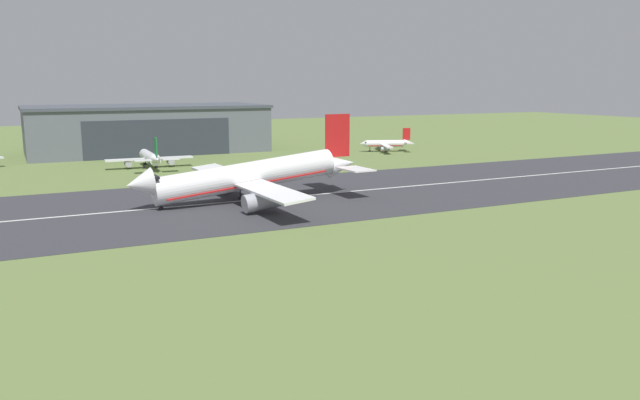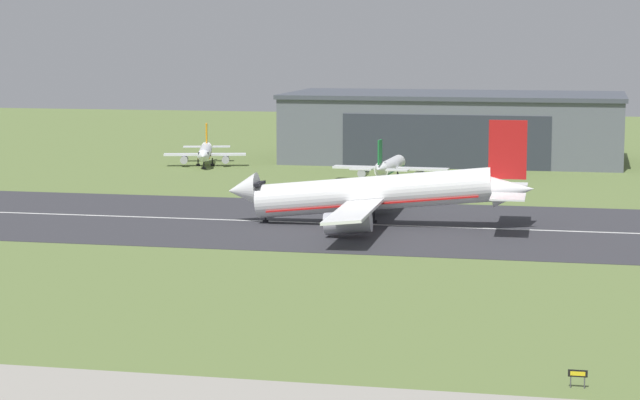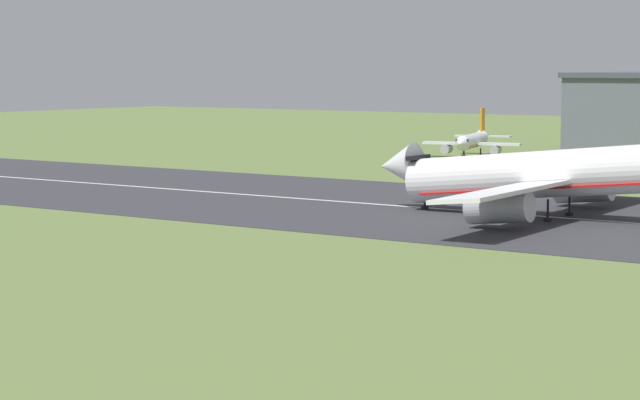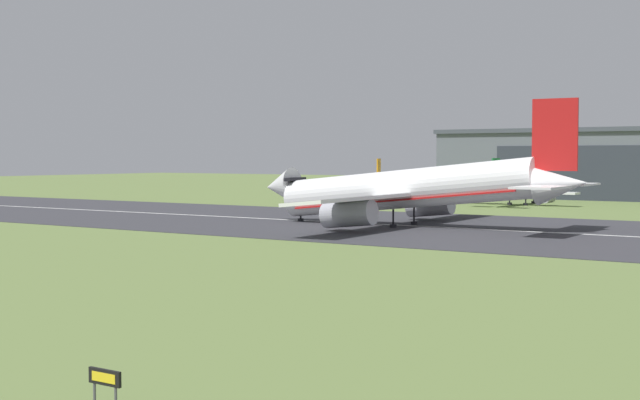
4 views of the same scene
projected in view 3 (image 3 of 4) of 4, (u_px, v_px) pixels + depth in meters
name	position (u px, v px, depth m)	size (l,w,h in m)	color
ground_plane	(535.00, 335.00, 72.99)	(604.38, 604.38, 0.00)	olive
airplane_landing	(565.00, 175.00, 127.29)	(44.58, 46.48, 15.44)	white
airplane_parked_east	(472.00, 141.00, 214.36)	(16.99, 20.56, 8.30)	silver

